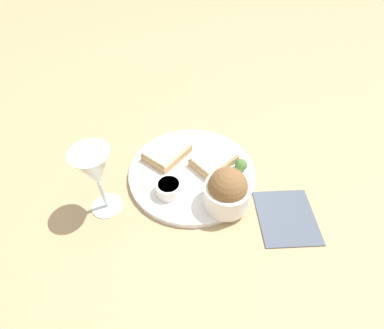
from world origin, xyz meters
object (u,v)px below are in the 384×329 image
(cheese_toast_far, at_px, (214,159))
(cheese_toast_near, at_px, (167,152))
(salad_bowl, at_px, (227,191))
(wine_glass, at_px, (95,171))
(napkin, at_px, (287,217))
(sauce_ramekin, at_px, (169,188))

(cheese_toast_far, bearing_deg, cheese_toast_near, -36.52)
(salad_bowl, relative_size, wine_glass, 0.58)
(cheese_toast_far, bearing_deg, napkin, 110.94)
(napkin, bearing_deg, sauce_ramekin, -36.87)
(wine_glass, relative_size, napkin, 0.95)
(wine_glass, distance_m, napkin, 0.39)
(wine_glass, xyz_separation_m, napkin, (-0.33, 0.18, -0.11))
(salad_bowl, distance_m, sauce_ramekin, 0.12)
(cheese_toast_far, distance_m, wine_glass, 0.27)
(cheese_toast_near, bearing_deg, sauce_ramekin, 71.17)
(wine_glass, bearing_deg, napkin, 151.37)
(sauce_ramekin, height_order, cheese_toast_far, sauce_ramekin)
(salad_bowl, bearing_deg, cheese_toast_near, -71.55)
(wine_glass, bearing_deg, sauce_ramekin, 166.91)
(cheese_toast_far, relative_size, wine_glass, 0.72)
(salad_bowl, relative_size, cheese_toast_near, 0.75)
(salad_bowl, relative_size, sauce_ramekin, 1.69)
(salad_bowl, xyz_separation_m, cheese_toast_near, (0.06, -0.18, -0.03))
(sauce_ramekin, height_order, napkin, sauce_ramekin)
(wine_glass, bearing_deg, cheese_toast_far, -177.86)
(cheese_toast_far, bearing_deg, salad_bowl, 75.26)
(cheese_toast_near, relative_size, napkin, 0.74)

